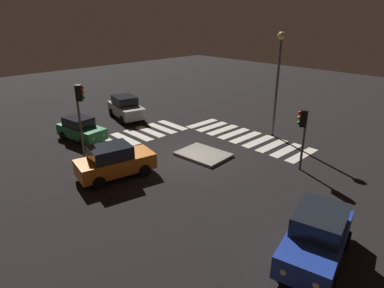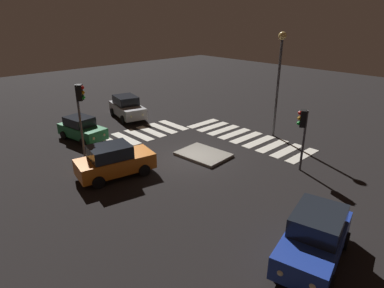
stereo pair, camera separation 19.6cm
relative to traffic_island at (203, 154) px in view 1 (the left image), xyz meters
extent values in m
plane|color=black|center=(0.19, 0.84, -0.09)|extent=(80.00, 80.00, 0.00)
cube|color=gray|center=(0.00, 0.00, 0.00)|extent=(3.40, 2.68, 0.18)
cube|color=orange|center=(1.42, 5.61, 0.65)|extent=(2.56, 4.53, 0.88)
cube|color=black|center=(1.46, 5.87, 1.44)|extent=(2.03, 2.45, 0.71)
cylinder|color=black|center=(2.07, 4.15, 0.25)|extent=(0.37, 0.72, 0.69)
cylinder|color=black|center=(0.30, 4.47, 0.25)|extent=(0.37, 0.72, 0.69)
cylinder|color=black|center=(2.54, 6.75, 0.25)|extent=(0.37, 0.72, 0.69)
cylinder|color=black|center=(0.77, 7.07, 0.25)|extent=(0.37, 0.72, 0.69)
sphere|color=#F2EABF|center=(1.54, 3.46, 0.65)|extent=(0.23, 0.23, 0.23)
sphere|color=#F2EABF|center=(0.55, 3.64, 0.65)|extent=(0.23, 0.23, 0.23)
cube|color=#9EA0A5|center=(10.51, -0.99, 0.67)|extent=(4.67, 2.73, 0.90)
cube|color=black|center=(10.77, -1.04, 1.48)|extent=(2.54, 2.13, 0.73)
cylinder|color=black|center=(8.99, -1.61, 0.26)|extent=(0.74, 0.39, 0.71)
cylinder|color=black|center=(9.37, 0.19, 0.26)|extent=(0.74, 0.39, 0.71)
cylinder|color=black|center=(11.65, -2.16, 0.26)|extent=(0.74, 0.39, 0.71)
cylinder|color=black|center=(12.03, -0.36, 0.26)|extent=(0.74, 0.39, 0.71)
sphere|color=#F2EABF|center=(8.30, -1.06, 0.67)|extent=(0.24, 0.24, 0.24)
sphere|color=#F2EABF|center=(8.51, -0.05, 0.67)|extent=(0.24, 0.24, 0.24)
cube|color=#196B38|center=(8.13, 4.38, 0.57)|extent=(4.07, 2.27, 0.79)
cube|color=black|center=(8.36, 4.42, 1.29)|extent=(2.19, 1.81, 0.64)
cylinder|color=black|center=(7.08, 3.38, 0.22)|extent=(0.65, 0.32, 0.62)
cylinder|color=black|center=(6.82, 4.98, 0.22)|extent=(0.65, 0.32, 0.62)
cylinder|color=black|center=(9.44, 3.78, 0.22)|extent=(0.65, 0.32, 0.62)
cylinder|color=black|center=(9.17, 5.38, 0.22)|extent=(0.65, 0.32, 0.62)
sphere|color=#F2EABF|center=(6.34, 3.62, 0.57)|extent=(0.21, 0.21, 0.21)
sphere|color=#F2EABF|center=(6.19, 4.52, 0.57)|extent=(0.21, 0.21, 0.21)
cube|color=#1E389E|center=(-9.65, 3.86, 0.67)|extent=(2.87, 4.70, 0.90)
cube|color=black|center=(-9.59, 3.60, 1.48)|extent=(2.19, 2.58, 0.73)
cylinder|color=black|center=(-10.87, 4.95, 0.26)|extent=(0.42, 0.75, 0.70)
cylinder|color=black|center=(-9.08, 5.39, 0.26)|extent=(0.42, 0.75, 0.70)
cylinder|color=black|center=(-10.22, 2.32, 0.26)|extent=(0.42, 0.75, 0.70)
cylinder|color=black|center=(-8.43, 2.76, 0.26)|extent=(0.42, 0.75, 0.70)
sphere|color=#F2EABF|center=(-10.67, 5.81, 0.67)|extent=(0.23, 0.23, 0.23)
sphere|color=#F2EABF|center=(-9.66, 6.06, 0.67)|extent=(0.23, 0.23, 0.23)
cylinder|color=#47474C|center=(4.92, 5.83, 2.28)|extent=(0.14, 0.14, 4.75)
cube|color=black|center=(4.79, 5.70, 4.18)|extent=(0.54, 0.53, 0.96)
sphere|color=red|center=(4.66, 5.55, 4.48)|extent=(0.22, 0.22, 0.22)
sphere|color=orange|center=(4.66, 5.55, 4.18)|extent=(0.22, 0.22, 0.22)
sphere|color=green|center=(4.66, 5.55, 3.88)|extent=(0.22, 0.22, 0.22)
cylinder|color=#47474C|center=(-5.37, -2.74, 1.73)|extent=(0.14, 0.14, 3.65)
cube|color=black|center=(-5.21, -2.64, 3.08)|extent=(0.51, 0.54, 0.96)
sphere|color=red|center=(-5.05, -2.53, 3.38)|extent=(0.22, 0.22, 0.22)
sphere|color=orange|center=(-5.05, -2.53, 3.08)|extent=(0.22, 0.22, 0.22)
sphere|color=green|center=(-5.05, -2.53, 2.78)|extent=(0.22, 0.22, 0.22)
cylinder|color=#47474C|center=(-0.90, -6.58, 3.43)|extent=(0.18, 0.18, 7.05)
sphere|color=#F9D172|center=(-0.90, -6.58, 7.14)|extent=(0.56, 0.56, 0.56)
cube|color=silver|center=(-4.41, -4.72, -0.08)|extent=(0.70, 3.20, 0.02)
cube|color=silver|center=(-3.26, -4.72, -0.08)|extent=(0.70, 3.20, 0.02)
cube|color=silver|center=(-2.11, -4.72, -0.08)|extent=(0.70, 3.20, 0.02)
cube|color=silver|center=(-0.96, -4.72, -0.08)|extent=(0.70, 3.20, 0.02)
cube|color=silver|center=(0.19, -4.72, -0.08)|extent=(0.70, 3.20, 0.02)
cube|color=silver|center=(1.34, -4.72, -0.08)|extent=(0.70, 3.20, 0.02)
cube|color=silver|center=(2.49, -4.72, -0.08)|extent=(0.70, 3.20, 0.02)
cube|color=silver|center=(3.64, -4.72, -0.08)|extent=(0.70, 3.20, 0.02)
cube|color=silver|center=(4.79, -4.72, -0.08)|extent=(0.70, 3.20, 0.02)
cube|color=silver|center=(6.18, -2.61, -0.08)|extent=(3.20, 0.70, 0.02)
cube|color=silver|center=(6.18, -1.46, -0.08)|extent=(3.20, 0.70, 0.02)
cube|color=silver|center=(6.18, -0.31, -0.08)|extent=(3.20, 0.70, 0.02)
cube|color=silver|center=(6.18, 0.84, -0.08)|extent=(3.20, 0.70, 0.02)
cube|color=silver|center=(6.18, 1.99, -0.08)|extent=(3.20, 0.70, 0.02)
cube|color=silver|center=(6.18, 3.14, -0.08)|extent=(3.20, 0.70, 0.02)
cube|color=silver|center=(6.18, 4.29, -0.08)|extent=(3.20, 0.70, 0.02)
camera|label=1|loc=(-13.71, 14.07, 8.55)|focal=30.72mm
camera|label=2|loc=(-13.85, 13.92, 8.55)|focal=30.72mm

